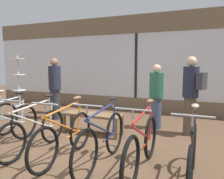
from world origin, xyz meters
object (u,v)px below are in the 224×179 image
(display_bench, at_px, (92,117))
(customer_by_window, at_px, (54,86))
(bicycle_right, at_px, (142,146))
(customer_near_rack, at_px, (55,87))
(bicycle_center_left, at_px, (35,131))
(customer_mid_floor, at_px, (156,95))
(accessory_rack, at_px, (19,92))
(customer_near_bench, at_px, (191,93))
(bicycle_far_right, at_px, (192,156))
(bicycle_center_right, at_px, (102,140))
(bicycle_left, at_px, (3,127))
(bicycle_center, at_px, (65,137))

(display_bench, height_order, customer_by_window, customer_by_window)
(bicycle_right, distance_m, customer_near_rack, 3.80)
(bicycle_center_left, distance_m, customer_mid_floor, 2.90)
(accessory_rack, distance_m, customer_near_bench, 4.82)
(bicycle_far_right, distance_m, customer_near_bench, 2.21)
(customer_mid_floor, bearing_deg, customer_by_window, 173.03)
(bicycle_center_right, xyz_separation_m, bicycle_right, (0.63, 0.03, -0.01))
(bicycle_center_left, relative_size, accessory_rack, 0.94)
(bicycle_center_left, relative_size, bicycle_center_right, 0.97)
(bicycle_left, height_order, bicycle_center_left, bicycle_left)
(display_bench, xyz_separation_m, customer_by_window, (-2.09, 1.35, 0.50))
(bicycle_center_left, distance_m, bicycle_far_right, 2.68)
(bicycle_right, bearing_deg, bicycle_center_left, -179.52)
(bicycle_center_right, bearing_deg, bicycle_left, -178.32)
(bicycle_center, distance_m, accessory_rack, 3.57)
(bicycle_center, bearing_deg, display_bench, 99.47)
(accessory_rack, distance_m, customer_mid_floor, 4.02)
(bicycle_right, xyz_separation_m, display_bench, (-1.53, 1.32, -0.01))
(bicycle_left, relative_size, bicycle_center_right, 1.01)
(customer_by_window, xyz_separation_m, customer_mid_floor, (3.36, -0.41, -0.05))
(bicycle_center_right, xyz_separation_m, bicycle_far_right, (1.32, -0.03, -0.02))
(bicycle_center_left, bearing_deg, customer_near_bench, 39.42)
(bicycle_left, distance_m, customer_near_rack, 2.29)
(bicycle_right, height_order, accessory_rack, accessory_rack)
(bicycle_center, relative_size, display_bench, 1.23)
(bicycle_far_right, height_order, customer_by_window, customer_by_window)
(bicycle_center, distance_m, customer_near_rack, 2.90)
(bicycle_right, xyz_separation_m, customer_mid_floor, (-0.26, 2.26, 0.43))
(bicycle_center_left, distance_m, accessory_rack, 2.97)
(accessory_rack, xyz_separation_m, customer_near_rack, (1.13, 0.23, 0.17))
(customer_near_bench, bearing_deg, bicycle_left, -146.11)
(bicycle_center_left, height_order, customer_mid_floor, customer_mid_floor)
(bicycle_left, height_order, bicycle_right, bicycle_left)
(bicycle_center_left, bearing_deg, customer_near_rack, 118.37)
(bicycle_center, distance_m, customer_near_bench, 2.89)
(display_bench, bearing_deg, customer_by_window, 147.22)
(bicycle_center_right, distance_m, customer_near_rack, 3.32)
(bicycle_center_left, height_order, customer_near_rack, customer_near_rack)
(bicycle_center_left, bearing_deg, display_bench, 70.88)
(bicycle_center_right, distance_m, bicycle_far_right, 1.32)
(bicycle_center_right, height_order, bicycle_right, bicycle_center_right)
(bicycle_left, distance_m, customer_mid_floor, 3.40)
(bicycle_center, xyz_separation_m, customer_near_rack, (-1.84, 2.18, 0.54))
(bicycle_center_left, bearing_deg, bicycle_far_right, -1.03)
(bicycle_center_right, distance_m, bicycle_right, 0.63)
(bicycle_left, relative_size, customer_mid_floor, 1.14)
(bicycle_far_right, relative_size, customer_near_rack, 0.96)
(bicycle_center, xyz_separation_m, accessory_rack, (-2.97, 1.95, 0.36))
(display_bench, bearing_deg, bicycle_right, -40.80)
(accessory_rack, bearing_deg, bicycle_center, -33.27)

